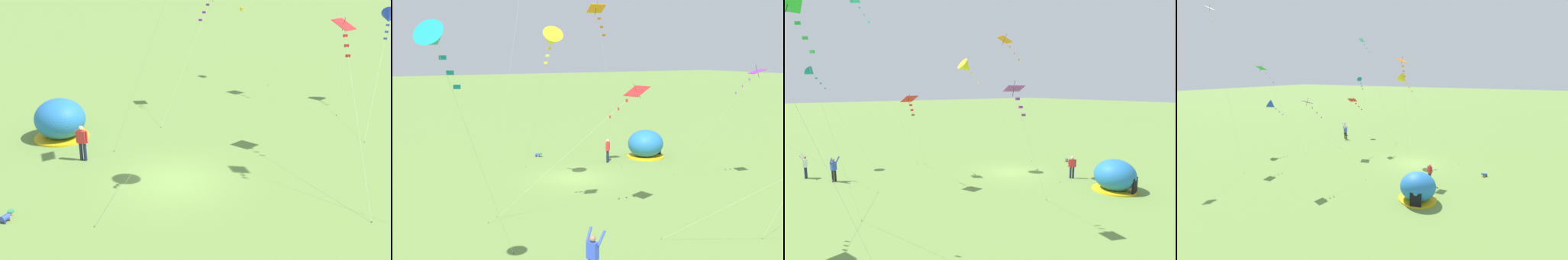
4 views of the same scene
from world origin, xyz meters
The scene contains 13 objects.
ground_plane centered at (0.00, 0.00, 0.00)m, with size 300.00×300.00×0.00m, color olive.
popup_tent centered at (-7.47, -2.76, 1.00)m, with size 2.81×2.81×2.10m.
toddler_crawling centered at (-0.33, -6.69, 0.18)m, with size 0.44×0.53×0.32m.
person_far_back centered at (-4.05, -2.68, 0.96)m, with size 0.43×0.46×1.72m.
person_center_field centered at (5.57, 12.26, 1.00)m, with size 0.62×0.72×1.89m.
person_arms_raised centered at (7.78, 13.86, 1.00)m, with size 0.71×0.60×1.89m.
kite_purple centered at (-7.91, 6.69, 6.51)m, with size 2.45×5.05×7.18m.
kite_cyan centered at (6.51, 9.71, 12.85)m, with size 1.11×5.46×13.77m.
kite_teal centered at (10.48, 12.68, 8.12)m, with size 3.93×4.58×8.63m.
kite_yellow centered at (2.64, 2.54, 8.52)m, with size 1.58×7.44×9.22m.
kite_green centered at (-5.34, 15.01, 9.32)m, with size 3.34×3.16×10.02m.
kite_red centered at (1.20, 8.00, 5.90)m, with size 6.00×4.14×6.45m.
kite_orange centered at (-0.90, 1.28, 10.03)m, with size 4.06×2.99×10.78m.
Camera 3 is at (-18.33, 16.15, 6.80)m, focal length 28.00 mm.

